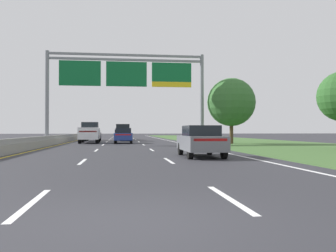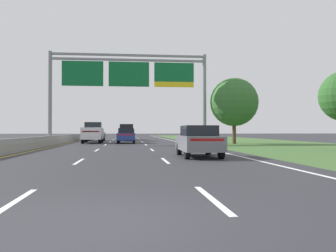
# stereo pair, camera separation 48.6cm
# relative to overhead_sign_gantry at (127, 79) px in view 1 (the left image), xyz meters

# --- Properties ---
(ground_plane) EXTENTS (220.00, 220.00, 0.00)m
(ground_plane) POSITION_rel_overhead_sign_gantry_xyz_m (-0.30, 5.29, -6.26)
(ground_plane) COLOR #2B2B30
(lane_striping) EXTENTS (11.96, 106.00, 0.01)m
(lane_striping) POSITION_rel_overhead_sign_gantry_xyz_m (-0.30, 4.83, -6.26)
(lane_striping) COLOR white
(lane_striping) RESTS_ON ground
(grass_verge_right) EXTENTS (14.00, 110.00, 0.02)m
(grass_verge_right) POSITION_rel_overhead_sign_gantry_xyz_m (13.65, 5.29, -6.25)
(grass_verge_right) COLOR #3D602D
(grass_verge_right) RESTS_ON ground
(median_barrier_concrete) EXTENTS (0.60, 110.00, 0.85)m
(median_barrier_concrete) POSITION_rel_overhead_sign_gantry_xyz_m (-6.90, 5.29, -5.91)
(median_barrier_concrete) COLOR gray
(median_barrier_concrete) RESTS_ON ground
(overhead_sign_gantry) EXTENTS (15.06, 0.42, 8.76)m
(overhead_sign_gantry) POSITION_rel_overhead_sign_gantry_xyz_m (0.00, 0.00, 0.00)
(overhead_sign_gantry) COLOR gray
(overhead_sign_gantry) RESTS_ON ground
(pickup_truck_white) EXTENTS (2.11, 5.44, 2.20)m
(pickup_truck_white) POSITION_rel_overhead_sign_gantry_xyz_m (-3.78, 4.14, -5.18)
(pickup_truck_white) COLOR silver
(pickup_truck_white) RESTS_ON ground
(car_black_centre_lane_suv) EXTENTS (2.01, 4.74, 2.11)m
(car_black_centre_lane_suv) POSITION_rel_overhead_sign_gantry_xyz_m (-0.25, 11.81, -5.16)
(car_black_centre_lane_suv) COLOR black
(car_black_centre_lane_suv) RESTS_ON ground
(car_grey_right_lane_sedan) EXTENTS (1.88, 4.42, 1.57)m
(car_grey_right_lane_sedan) POSITION_rel_overhead_sign_gantry_xyz_m (3.46, -16.99, -5.44)
(car_grey_right_lane_sedan) COLOR slate
(car_grey_right_lane_sedan) RESTS_ON ground
(car_blue_centre_lane_sedan) EXTENTS (1.87, 4.42, 1.57)m
(car_blue_centre_lane_sedan) POSITION_rel_overhead_sign_gantry_xyz_m (-0.27, 3.21, -5.44)
(car_blue_centre_lane_sedan) COLOR navy
(car_blue_centre_lane_sedan) RESTS_ON ground
(car_navy_left_lane_sedan) EXTENTS (1.82, 4.40, 1.57)m
(car_navy_left_lane_sedan) POSITION_rel_overhead_sign_gantry_xyz_m (-3.98, 11.51, -5.44)
(car_navy_left_lane_sedan) COLOR #161E47
(car_navy_left_lane_sedan) RESTS_ON ground
(car_gold_centre_lane_sedan) EXTENTS (1.90, 4.43, 1.57)m
(car_gold_centre_lane_sedan) POSITION_rel_overhead_sign_gantry_xyz_m (-0.23, 18.98, -5.44)
(car_gold_centre_lane_sedan) COLOR #A38438
(car_gold_centre_lane_sedan) RESTS_ON ground
(roadside_tree_mid) EXTENTS (4.74, 4.74, 6.48)m
(roadside_tree_mid) POSITION_rel_overhead_sign_gantry_xyz_m (10.27, -0.11, -2.16)
(roadside_tree_mid) COLOR #4C3823
(roadside_tree_mid) RESTS_ON ground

